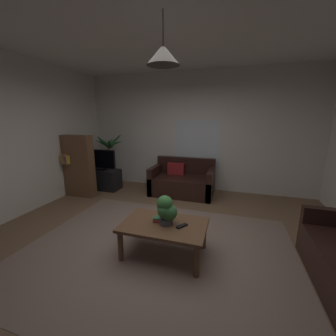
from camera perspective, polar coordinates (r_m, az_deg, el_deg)
name	(u,v)px	position (r m, az deg, el deg)	size (l,w,h in m)	color
floor	(162,243)	(3.24, -1.67, -19.77)	(5.56, 5.16, 0.02)	brown
rug	(157,251)	(3.08, -2.97, -21.48)	(3.62, 2.84, 0.01)	gray
wall_back	(196,132)	(5.26, 7.62, 9.64)	(5.68, 0.06, 2.86)	silver
wall_left	(3,139)	(4.52, -38.15, 6.29)	(0.06, 5.16, 2.86)	silver
ceiling	(160,19)	(2.93, -2.14, 35.46)	(5.56, 5.16, 0.02)	white
window_pane	(197,144)	(5.25, 7.87, 6.53)	(1.11, 0.01, 1.14)	white
couch_under_window	(182,182)	(5.01, 3.89, -3.90)	(1.45, 0.85, 0.82)	black
coffee_table	(164,228)	(2.83, -1.09, -16.03)	(1.08, 0.69, 0.44)	brown
book_on_table_0	(159,220)	(2.85, -2.51, -13.97)	(0.14, 0.11, 0.03)	#B22D2D
book_on_table_1	(159,218)	(2.85, -2.42, -13.42)	(0.15, 0.10, 0.03)	#387247
remote_on_table_0	(182,226)	(2.73, 3.79, -15.41)	(0.05, 0.16, 0.02)	black
potted_plant_on_table	(166,210)	(2.71, -0.47, -11.33)	(0.26, 0.25, 0.38)	#4C4C51
tv_stand	(102,179)	(5.60, -17.42, -2.89)	(0.90, 0.44, 0.50)	black
tv	(100,160)	(5.47, -17.92, 2.20)	(0.82, 0.16, 0.51)	black
potted_palm_corner	(110,160)	(5.87, -15.58, 2.17)	(0.91, 0.87, 1.43)	#4C4C51
bookshelf_corner	(79,166)	(5.16, -23.08, 0.47)	(0.70, 0.31, 1.40)	brown
pendant_lamp	(163,55)	(2.55, -1.32, 28.38)	(0.36, 0.36, 0.53)	black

